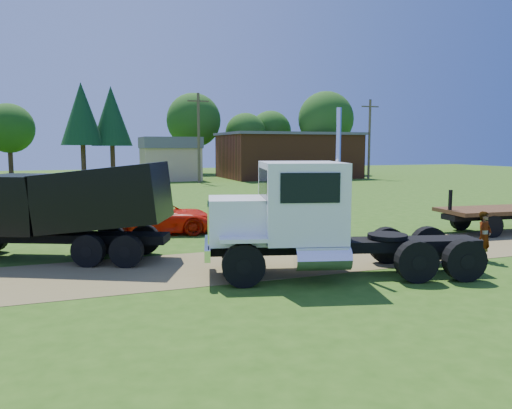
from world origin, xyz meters
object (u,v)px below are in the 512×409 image
object	(u,v)px
white_semi_tractor	(304,218)
orange_pickup	(161,217)
spectator_a	(484,236)
black_dump_truck	(64,206)

from	to	relation	value
white_semi_tractor	orange_pickup	size ratio (longest dim) A/B	1.70
white_semi_tractor	spectator_a	world-z (taller)	white_semi_tractor
white_semi_tractor	black_dump_truck	size ratio (longest dim) A/B	1.11
white_semi_tractor	spectator_a	bearing A→B (deg)	10.56
black_dump_truck	spectator_a	distance (m)	13.59
spectator_a	black_dump_truck	bearing A→B (deg)	143.90
black_dump_truck	spectator_a	bearing A→B (deg)	2.77
orange_pickup	black_dump_truck	bearing A→B (deg)	150.27
black_dump_truck	white_semi_tractor	bearing A→B (deg)	-10.68
black_dump_truck	orange_pickup	world-z (taller)	black_dump_truck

